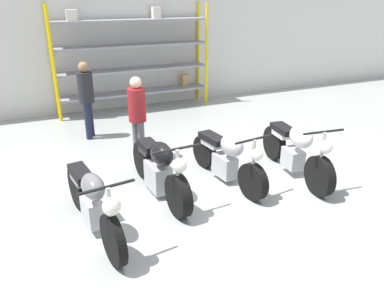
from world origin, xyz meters
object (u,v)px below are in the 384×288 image
object	(u,v)px
motorcycle_silver	(227,158)
shelving_rack	(133,56)
motorcycle_black	(159,169)
person_browsing	(86,94)
motorcycle_grey	(92,201)
person_near_rack	(137,113)
motorcycle_white	(296,150)

from	to	relation	value
motorcycle_silver	shelving_rack	bearing A→B (deg)	175.21
motorcycle_black	person_browsing	distance (m)	3.08
motorcycle_grey	shelving_rack	bearing A→B (deg)	150.88
motorcycle_silver	person_near_rack	bearing A→B (deg)	-150.65
person_near_rack	motorcycle_silver	bearing A→B (deg)	111.20
motorcycle_black	person_near_rack	bearing A→B (deg)	172.91
motorcycle_silver	person_browsing	size ratio (longest dim) A/B	1.18
person_browsing	motorcycle_grey	bearing A→B (deg)	107.15
motorcycle_white	motorcycle_black	bearing A→B (deg)	-90.43
person_near_rack	shelving_rack	bearing A→B (deg)	-120.17
person_browsing	motorcycle_black	bearing A→B (deg)	126.67
shelving_rack	person_near_rack	world-z (taller)	shelving_rack
shelving_rack	motorcycle_grey	xyz separation A→B (m)	(-2.06, -5.34, -0.97)
shelving_rack	motorcycle_grey	bearing A→B (deg)	-111.07
motorcycle_grey	motorcycle_silver	distance (m)	2.35
motorcycle_silver	person_near_rack	size ratio (longest dim) A/B	1.22
motorcycle_white	person_browsing	distance (m)	4.42
shelving_rack	person_browsing	bearing A→B (deg)	-130.99
motorcycle_black	motorcycle_silver	distance (m)	1.16
person_near_rack	motorcycle_grey	bearing A→B (deg)	43.87
motorcycle_grey	person_near_rack	bearing A→B (deg)	141.42
motorcycle_black	person_near_rack	distance (m)	1.50
motorcycle_black	person_browsing	world-z (taller)	person_browsing
motorcycle_black	motorcycle_silver	size ratio (longest dim) A/B	1.04
shelving_rack	motorcycle_silver	distance (m)	4.87
shelving_rack	motorcycle_white	distance (m)	5.30
person_browsing	person_near_rack	xyz separation A→B (m)	(0.66, -1.56, -0.04)
motorcycle_silver	motorcycle_white	bearing A→B (deg)	70.00
motorcycle_grey	motorcycle_silver	world-z (taller)	motorcycle_grey
motorcycle_white	motorcycle_silver	bearing A→B (deg)	-95.91
person_browsing	motorcycle_white	bearing A→B (deg)	157.50
motorcycle_grey	person_near_rack	world-z (taller)	person_near_rack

